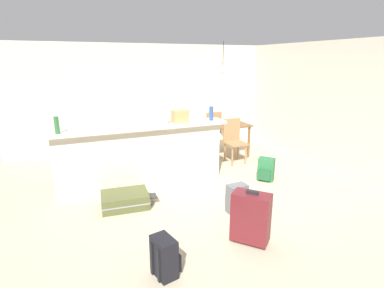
% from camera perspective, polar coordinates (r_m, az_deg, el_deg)
% --- Properties ---
extents(ground_plane, '(13.00, 13.00, 0.05)m').
position_cam_1_polar(ground_plane, '(5.14, 1.42, -9.25)').
color(ground_plane, '#BCAD8E').
extents(wall_back, '(6.60, 0.10, 2.50)m').
position_cam_1_polar(wall_back, '(7.60, -8.07, 8.75)').
color(wall_back, beige).
rests_on(wall_back, ground_plane).
extents(wall_right, '(0.10, 6.00, 2.50)m').
position_cam_1_polar(wall_right, '(6.80, 24.72, 6.70)').
color(wall_right, beige).
rests_on(wall_right, ground_plane).
extents(partition_half_wall, '(2.80, 0.20, 1.03)m').
position_cam_1_polar(partition_half_wall, '(5.20, -9.17, -2.70)').
color(partition_half_wall, beige).
rests_on(partition_half_wall, ground_plane).
extents(bar_countertop, '(2.96, 0.40, 0.05)m').
position_cam_1_polar(bar_countertop, '(5.06, -9.44, 3.14)').
color(bar_countertop, white).
rests_on(bar_countertop, partition_half_wall).
extents(bottle_green, '(0.07, 0.07, 0.26)m').
position_cam_1_polar(bottle_green, '(4.82, -24.05, 3.24)').
color(bottle_green, '#2D6B38').
rests_on(bottle_green, bar_countertop).
extents(bottle_white, '(0.06, 0.06, 0.28)m').
position_cam_1_polar(bottle_white, '(4.89, -14.34, 4.42)').
color(bottle_white, silver).
rests_on(bottle_white, bar_countertop).
extents(bottle_clear, '(0.07, 0.07, 0.28)m').
position_cam_1_polar(bottle_clear, '(5.07, -4.91, 5.22)').
color(bottle_clear, silver).
rests_on(bottle_clear, bar_countertop).
extents(bottle_blue, '(0.07, 0.07, 0.25)m').
position_cam_1_polar(bottle_blue, '(5.42, 3.64, 5.74)').
color(bottle_blue, '#284C89').
rests_on(bottle_blue, bar_countertop).
extents(grocery_bag, '(0.26, 0.18, 0.22)m').
position_cam_1_polar(grocery_bag, '(5.20, -2.26, 5.18)').
color(grocery_bag, tan).
rests_on(grocery_bag, bar_countertop).
extents(dining_table, '(1.10, 0.80, 0.74)m').
position_cam_1_polar(dining_table, '(6.88, 5.77, 3.02)').
color(dining_table, brown).
rests_on(dining_table, ground_plane).
extents(dining_chair_near_partition, '(0.40, 0.40, 0.93)m').
position_cam_1_polar(dining_chair_near_partition, '(6.50, 7.83, 1.02)').
color(dining_chair_near_partition, '#9E754C').
rests_on(dining_chair_near_partition, ground_plane).
extents(dining_chair_far_side, '(0.43, 0.43, 0.93)m').
position_cam_1_polar(dining_chair_far_side, '(7.40, 3.72, 2.92)').
color(dining_chair_far_side, '#9E754C').
rests_on(dining_chair_far_side, ground_plane).
extents(pendant_lamp, '(0.34, 0.34, 0.66)m').
position_cam_1_polar(pendant_lamp, '(6.62, 5.81, 13.96)').
color(pendant_lamp, black).
extents(suitcase_flat_olive, '(0.85, 0.55, 0.22)m').
position_cam_1_polar(suitcase_flat_olive, '(4.72, -12.46, -10.18)').
color(suitcase_flat_olive, '#51562D').
rests_on(suitcase_flat_olive, ground_plane).
extents(backpack_grey, '(0.29, 0.26, 0.42)m').
position_cam_1_polar(backpack_grey, '(4.47, 8.35, -10.14)').
color(backpack_grey, slate).
rests_on(backpack_grey, ground_plane).
extents(backpack_black, '(0.29, 0.31, 0.42)m').
position_cam_1_polar(backpack_black, '(3.29, -5.13, -20.42)').
color(backpack_black, black).
rests_on(backpack_black, ground_plane).
extents(suitcase_upright_maroon, '(0.47, 0.49, 0.67)m').
position_cam_1_polar(suitcase_upright_maroon, '(3.76, 10.99, -13.33)').
color(suitcase_upright_maroon, maroon).
rests_on(suitcase_upright_maroon, ground_plane).
extents(backpack_green, '(0.34, 0.34, 0.42)m').
position_cam_1_polar(backpack_green, '(5.69, 13.71, -4.73)').
color(backpack_green, '#286B3D').
rests_on(backpack_green, ground_plane).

